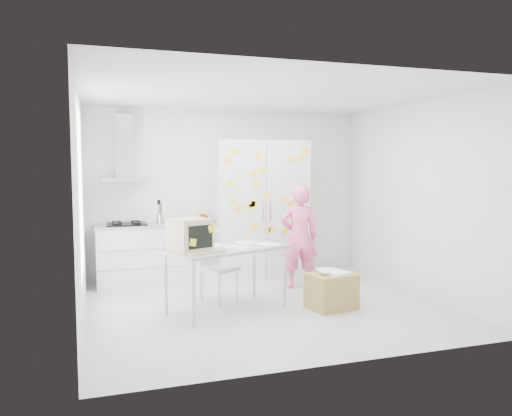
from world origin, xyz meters
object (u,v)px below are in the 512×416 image
object	(u,v)px
person	(299,237)
cardboard_box	(331,290)
desk	(204,242)
chair	(215,262)

from	to	relation	value
person	cardboard_box	distance (m)	1.23
person	desk	distance (m)	1.85
chair	person	bearing A→B (deg)	-19.15
desk	chair	xyz separation A→B (m)	(0.27, 0.60, -0.38)
person	chair	xyz separation A→B (m)	(-1.34, -0.30, -0.24)
chair	cardboard_box	world-z (taller)	chair
person	desk	xyz separation A→B (m)	(-1.61, -0.90, 0.14)
cardboard_box	desk	bearing A→B (deg)	172.49
person	desk	world-z (taller)	person
desk	chair	world-z (taller)	desk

